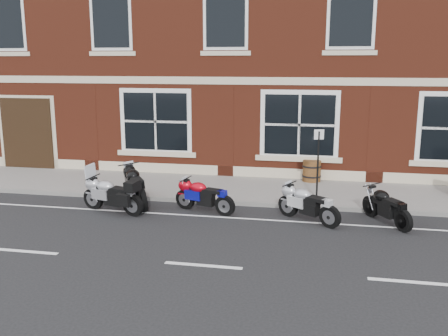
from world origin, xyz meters
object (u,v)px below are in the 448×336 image
Objects in this scene: moto_sport_red at (204,195)px; parking_sign at (318,159)px; moto_touring_silver at (111,193)px; barrel_planter at (312,171)px; moto_sport_black at (137,185)px; moto_sport_silver at (308,203)px; moto_naked_black at (387,205)px.

parking_sign is at bearing -43.21° from moto_sport_red.
moto_touring_silver reaches higher than barrel_planter.
barrel_planter is at bearing -35.04° from moto_touring_silver.
parking_sign is at bearing -84.57° from barrel_planter.
barrel_planter is (2.80, 3.71, -0.01)m from moto_sport_red.
moto_sport_silver is at bearing -40.73° from moto_sport_black.
moto_sport_black is 2.79× the size of barrel_planter.
moto_sport_silver reaches higher than barrel_planter.
barrel_planter is at bearing 1.65° from moto_sport_black.
moto_naked_black is at bearing -47.87° from moto_sport_silver.
moto_sport_black is 5.25m from parking_sign.
parking_sign is at bearing -52.57° from moto_touring_silver.
moto_sport_red is 1.10× the size of moto_sport_silver.
moto_sport_red is 2.56× the size of barrel_planter.
moto_sport_black is 4.91m from moto_sport_silver.
moto_sport_black is (0.41, 0.90, 0.05)m from moto_touring_silver.
moto_sport_silver is 2.33× the size of barrel_planter.
moto_naked_black is (7.22, 0.42, -0.05)m from moto_touring_silver.
moto_sport_black is 1.17× the size of moto_naked_black.
moto_sport_silver reaches higher than moto_naked_black.
moto_touring_silver is at bearing -141.36° from barrel_planter.
moto_sport_black is at bearing -145.73° from barrel_planter.
moto_sport_black is at bearing 145.24° from moto_naked_black.
moto_touring_silver is at bearing -146.95° from moto_sport_black.
moto_sport_silver reaches higher than moto_sport_red.
moto_naked_black is 2.39× the size of barrel_planter.
moto_naked_black is at bearing -36.59° from moto_sport_black.
moto_sport_black is 5.88m from barrel_planter.
parking_sign is (0.20, 1.91, 0.79)m from moto_sport_silver.
moto_sport_silver is 2.07m from parking_sign.
moto_sport_red is 4.76m from moto_naked_black.
moto_touring_silver is at bearing -175.58° from parking_sign.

